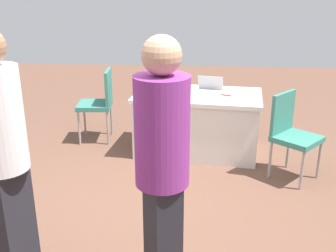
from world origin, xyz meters
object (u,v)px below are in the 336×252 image
at_px(chair_tucked_left, 292,131).
at_px(scissors_red, 224,95).
at_px(chair_near_front, 100,100).
at_px(person_attendee_standing, 1,149).
at_px(laptop_silver, 209,91).
at_px(table_foreground, 197,122).
at_px(person_presenter, 162,163).
at_px(yarn_ball, 173,85).

height_order(chair_tucked_left, scissors_red, chair_tucked_left).
xyz_separation_m(chair_near_front, chair_tucked_left, (-2.34, 0.95, -0.02)).
xyz_separation_m(person_attendee_standing, laptop_silver, (-1.43, -2.47, -0.22)).
distance_m(table_foreground, person_presenter, 2.65).
xyz_separation_m(person_presenter, laptop_silver, (-0.35, -2.57, -0.21)).
relative_size(person_presenter, scissors_red, 9.98).
bearing_deg(scissors_red, person_attendee_standing, -98.12).
height_order(chair_tucked_left, laptop_silver, laptop_silver).
xyz_separation_m(person_presenter, scissors_red, (-0.54, -2.51, -0.24)).
distance_m(table_foreground, person_attendee_standing, 2.86).
relative_size(yarn_ball, scissors_red, 0.74).
bearing_deg(yarn_ball, chair_tucked_left, 148.47).
xyz_separation_m(chair_tucked_left, laptop_silver, (0.89, -0.66, 0.26)).
xyz_separation_m(chair_tucked_left, scissors_red, (0.71, -0.60, 0.22)).
distance_m(table_foreground, scissors_red, 0.50).
xyz_separation_m(chair_near_front, laptop_silver, (-1.45, 0.29, 0.24)).
distance_m(person_presenter, laptop_silver, 2.60).
distance_m(chair_near_front, laptop_silver, 1.50).
height_order(chair_tucked_left, yarn_ball, chair_tucked_left).
height_order(person_attendee_standing, yarn_ball, person_attendee_standing).
height_order(chair_near_front, chair_tucked_left, chair_near_front).
relative_size(chair_near_front, person_presenter, 0.54).
bearing_deg(person_attendee_standing, table_foreground, 172.26).
xyz_separation_m(laptop_silver, yarn_ball, (0.45, -0.17, 0.03)).
distance_m(table_foreground, yarn_ball, 0.58).
xyz_separation_m(chair_near_front, yarn_ball, (-1.00, 0.12, 0.26)).
distance_m(person_presenter, person_attendee_standing, 1.08).
bearing_deg(chair_tucked_left, scissors_red, -88.88).
bearing_deg(chair_tucked_left, chair_near_front, -70.64).
distance_m(chair_near_front, chair_tucked_left, 2.53).
relative_size(laptop_silver, scissors_red, 2.08).
bearing_deg(scissors_red, laptop_silver, -171.69).
distance_m(chair_tucked_left, yarn_ball, 1.60).
relative_size(table_foreground, person_attendee_standing, 0.90).
distance_m(person_presenter, scissors_red, 2.58).
xyz_separation_m(chair_near_front, person_attendee_standing, (-0.02, 2.76, 0.46)).
distance_m(chair_near_front, person_attendee_standing, 2.80).
relative_size(chair_tucked_left, laptop_silver, 2.52).
xyz_separation_m(person_attendee_standing, yarn_ball, (-0.98, -2.64, -0.20)).
relative_size(table_foreground, chair_near_front, 1.68).
bearing_deg(laptop_silver, person_attendee_standing, 73.22).
distance_m(chair_tucked_left, person_presenter, 2.33).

